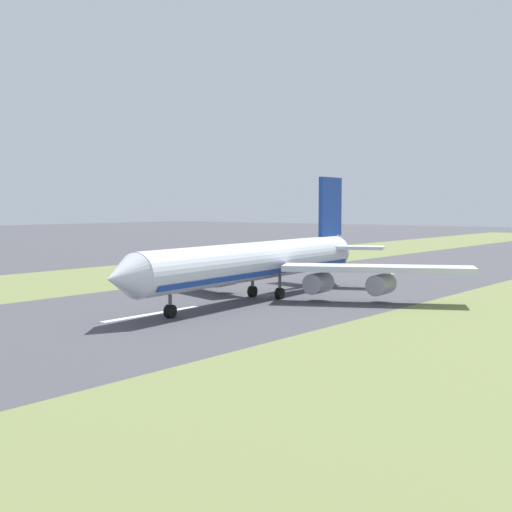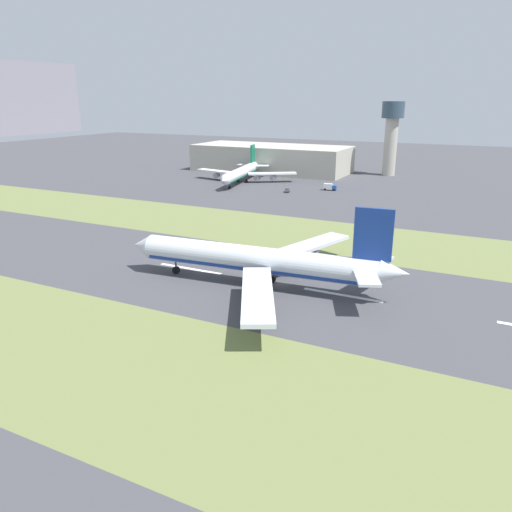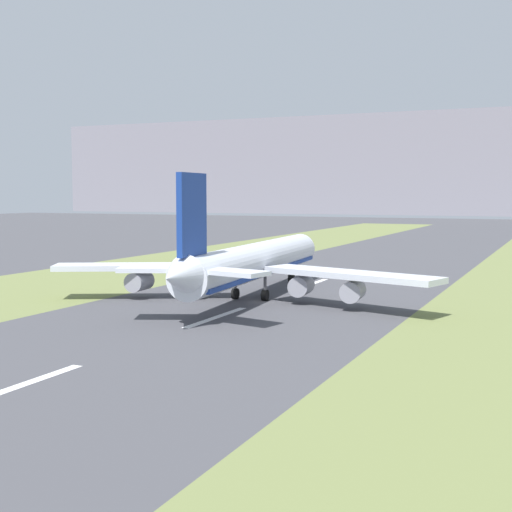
% 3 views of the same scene
% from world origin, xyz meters
% --- Properties ---
extents(ground_plane, '(800.00, 800.00, 0.00)m').
position_xyz_m(ground_plane, '(0.00, 0.00, 0.00)').
color(ground_plane, '#424247').
extents(grass_median_west, '(40.00, 600.00, 0.01)m').
position_xyz_m(grass_median_west, '(-45.00, 0.00, 0.00)').
color(grass_median_west, olive).
rests_on(grass_median_west, ground).
extents(centreline_dash_near, '(1.20, 18.00, 0.01)m').
position_xyz_m(centreline_dash_near, '(0.00, -55.26, 0.01)').
color(centreline_dash_near, silver).
rests_on(centreline_dash_near, ground).
extents(centreline_dash_mid, '(1.20, 18.00, 0.01)m').
position_xyz_m(centreline_dash_mid, '(0.00, -15.26, 0.01)').
color(centreline_dash_mid, silver).
rests_on(centreline_dash_mid, ground).
extents(centreline_dash_far, '(1.20, 18.00, 0.01)m').
position_xyz_m(centreline_dash_far, '(0.00, 24.74, 0.01)').
color(centreline_dash_far, silver).
rests_on(centreline_dash_far, ground).
extents(airplane_main_jet, '(63.91, 67.22, 20.20)m').
position_xyz_m(airplane_main_jet, '(-2.55, 2.84, 6.02)').
color(airplane_main_jet, silver).
rests_on(airplane_main_jet, ground).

